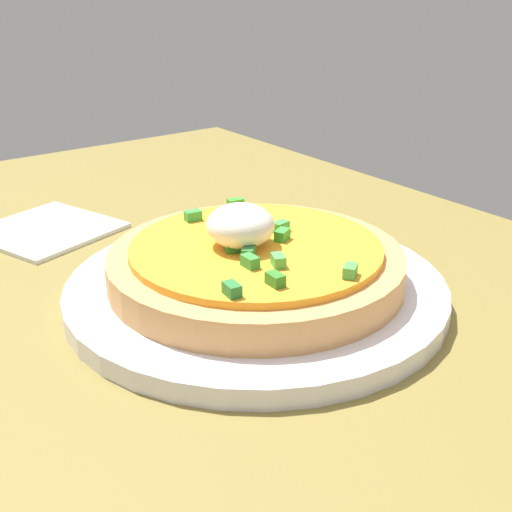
{
  "coord_description": "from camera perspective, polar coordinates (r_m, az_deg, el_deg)",
  "views": [
    {
      "loc": [
        -32.34,
        20.94,
        25.2
      ],
      "look_at": [
        3.91,
        -6.08,
        5.71
      ],
      "focal_mm": 47.15,
      "sensor_mm": 36.0,
      "label": 1
    }
  ],
  "objects": [
    {
      "name": "dining_table",
      "position": [
        0.45,
        -3.23,
        -8.74
      ],
      "size": [
        109.77,
        72.88,
        2.22
      ],
      "primitive_type": "cube",
      "color": "olive",
      "rests_on": "ground"
    },
    {
      "name": "plate",
      "position": [
        0.5,
        -0.0,
        -2.87
      ],
      "size": [
        28.26,
        28.26,
        1.49
      ],
      "primitive_type": "cylinder",
      "color": "white",
      "rests_on": "dining_table"
    },
    {
      "name": "pizza",
      "position": [
        0.49,
        -0.07,
        -0.48
      ],
      "size": [
        21.8,
        21.8,
        5.99
      ],
      "color": "tan",
      "rests_on": "plate"
    },
    {
      "name": "napkin",
      "position": [
        0.66,
        -17.35,
        2.13
      ],
      "size": [
        14.07,
        14.07,
        0.4
      ],
      "primitive_type": "cube",
      "rotation": [
        0.0,
        0.0,
        0.32
      ],
      "color": "white",
      "rests_on": "dining_table"
    }
  ]
}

